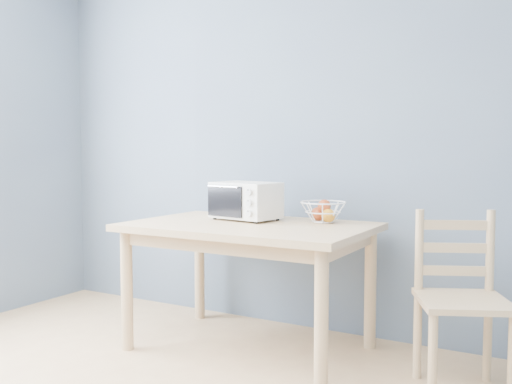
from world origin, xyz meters
The scene contains 4 objects.
dining_table centered at (-0.04, 1.69, 0.65)m, with size 1.40×0.90×0.75m.
toaster_oven centered at (-0.17, 1.84, 0.87)m, with size 0.44×0.34×0.23m.
fruit_basket centered at (0.32, 1.95, 0.82)m, with size 0.35×0.35×0.14m.
dining_chair centered at (1.15, 1.69, 0.43)m, with size 0.54×0.54×0.88m.
Camera 1 is at (1.63, -1.18, 1.17)m, focal length 40.00 mm.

